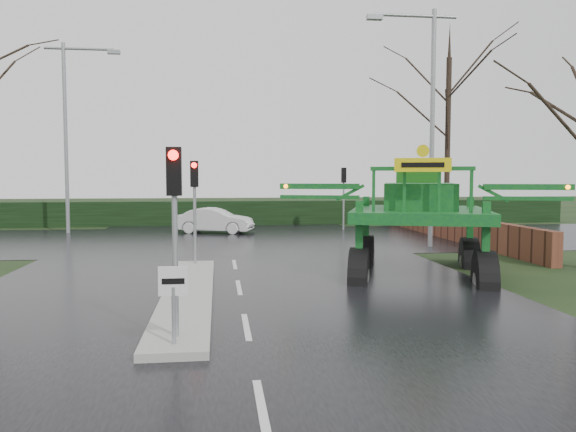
{
  "coord_description": "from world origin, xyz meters",
  "views": [
    {
      "loc": [
        -0.54,
        -11.02,
        3.01
      ],
      "look_at": [
        1.24,
        3.24,
        2.0
      ],
      "focal_mm": 35.0,
      "sensor_mm": 36.0,
      "label": 1
    }
  ],
  "objects": [
    {
      "name": "road_cross",
      "position": [
        0.0,
        16.0,
        0.01
      ],
      "size": [
        80.0,
        12.0,
        0.02
      ],
      "primitive_type": "cube",
      "color": "black",
      "rests_on": "ground"
    },
    {
      "name": "brick_wall",
      "position": [
        10.5,
        16.0,
        0.6
      ],
      "size": [
        0.4,
        20.0,
        1.2
      ],
      "primitive_type": "cube",
      "color": "#592D1E",
      "rests_on": "ground"
    },
    {
      "name": "ground",
      "position": [
        0.0,
        0.0,
        0.0
      ],
      "size": [
        140.0,
        140.0,
        0.0
      ],
      "primitive_type": "plane",
      "color": "black",
      "rests_on": "ground"
    },
    {
      "name": "traffic_signal_near",
      "position": [
        -1.3,
        -1.01,
        2.59
      ],
      "size": [
        0.26,
        0.33,
        3.52
      ],
      "color": "gray",
      "rests_on": "ground"
    },
    {
      "name": "traffic_signal_mid",
      "position": [
        -1.3,
        7.49,
        2.59
      ],
      "size": [
        0.26,
        0.33,
        3.52
      ],
      "color": "gray",
      "rests_on": "ground"
    },
    {
      "name": "street_light_right",
      "position": [
        8.19,
        12.0,
        5.99
      ],
      "size": [
        3.85,
        0.3,
        10.0
      ],
      "color": "gray",
      "rests_on": "ground"
    },
    {
      "name": "traffic_signal_far",
      "position": [
        6.5,
        20.01,
        2.59
      ],
      "size": [
        0.26,
        0.33,
        3.52
      ],
      "rotation": [
        0.0,
        0.0,
        3.14
      ],
      "color": "gray",
      "rests_on": "ground"
    },
    {
      "name": "crop_sprayer",
      "position": [
        3.57,
        4.91,
        2.3
      ],
      "size": [
        8.32,
        6.39,
        4.86
      ],
      "rotation": [
        0.0,
        0.0,
        -0.32
      ],
      "color": "black",
      "rests_on": "ground"
    },
    {
      "name": "hedge_row",
      "position": [
        0.0,
        24.0,
        0.75
      ],
      "size": [
        44.0,
        0.9,
        1.5
      ],
      "primitive_type": "cube",
      "color": "black",
      "rests_on": "ground"
    },
    {
      "name": "keep_left_sign",
      "position": [
        -1.3,
        -1.5,
        1.06
      ],
      "size": [
        0.5,
        0.07,
        1.35
      ],
      "color": "gray",
      "rests_on": "ground"
    },
    {
      "name": "white_sedan",
      "position": [
        -0.73,
        18.97,
        0.0
      ],
      "size": [
        4.29,
        2.52,
        1.34
      ],
      "primitive_type": "imported",
      "rotation": [
        0.0,
        0.0,
        1.28
      ],
      "color": "silver",
      "rests_on": "ground"
    },
    {
      "name": "tree_right_far",
      "position": [
        13.0,
        21.0,
        6.5
      ],
      "size": [
        7.0,
        7.0,
        12.05
      ],
      "color": "black",
      "rests_on": "ground"
    },
    {
      "name": "road_main",
      "position": [
        0.0,
        10.0,
        0.0
      ],
      "size": [
        14.0,
        80.0,
        0.02
      ],
      "primitive_type": "cube",
      "color": "black",
      "rests_on": "ground"
    },
    {
      "name": "street_light_left_far",
      "position": [
        -8.19,
        20.0,
        5.99
      ],
      "size": [
        3.85,
        0.3,
        10.0
      ],
      "color": "gray",
      "rests_on": "ground"
    },
    {
      "name": "median_island",
      "position": [
        -1.3,
        3.0,
        0.09
      ],
      "size": [
        1.2,
        10.0,
        0.16
      ],
      "primitive_type": "cube",
      "color": "gray",
      "rests_on": "ground"
    }
  ]
}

